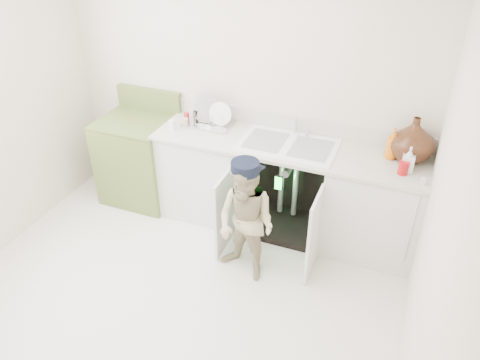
# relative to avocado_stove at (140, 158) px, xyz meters

# --- Properties ---
(ground) EXTENTS (3.50, 3.50, 0.00)m
(ground) POSITION_rel_avocado_stove_xyz_m (0.99, -1.18, -0.45)
(ground) COLOR silver
(ground) RESTS_ON ground
(room_shell) EXTENTS (6.00, 5.50, 1.26)m
(room_shell) POSITION_rel_avocado_stove_xyz_m (0.99, -1.18, 0.80)
(room_shell) COLOR beige
(room_shell) RESTS_ON ground
(counter_run) EXTENTS (2.44, 1.02, 1.27)m
(counter_run) POSITION_rel_avocado_stove_xyz_m (1.59, 0.03, 0.03)
(counter_run) COLOR silver
(counter_run) RESTS_ON ground
(avocado_stove) EXTENTS (0.71, 0.65, 1.10)m
(avocado_stove) POSITION_rel_avocado_stove_xyz_m (0.00, 0.00, 0.00)
(avocado_stove) COLOR olive
(avocado_stove) RESTS_ON ground
(repair_worker) EXTENTS (0.62, 0.67, 1.09)m
(repair_worker) POSITION_rel_avocado_stove_xyz_m (1.43, -0.71, 0.09)
(repair_worker) COLOR #C7B18F
(repair_worker) RESTS_ON ground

